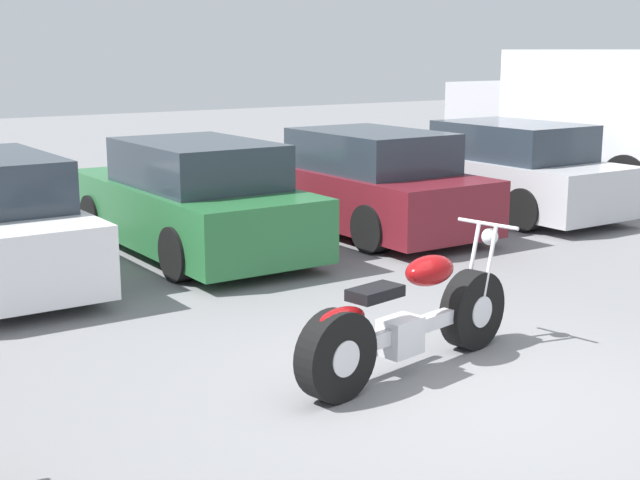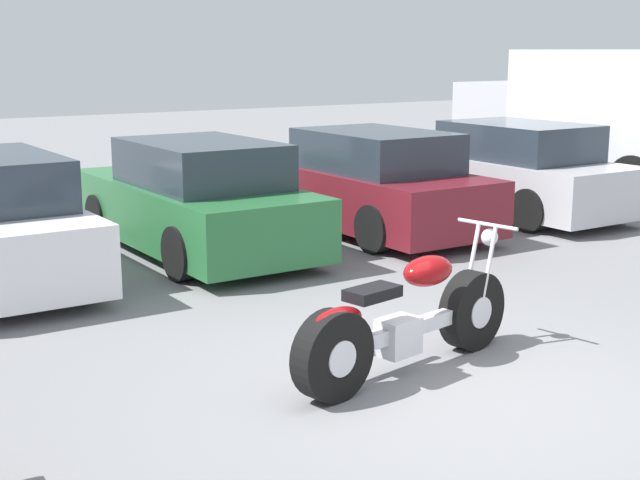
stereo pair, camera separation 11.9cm
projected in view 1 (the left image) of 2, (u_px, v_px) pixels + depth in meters
ground_plane at (461, 391)px, 6.87m from camera, size 60.00×60.00×0.00m
motorcycle at (407, 322)px, 7.18m from camera, size 2.40×0.81×1.10m
parked_car_green at (192, 201)px, 11.42m from camera, size 1.80×4.26×1.46m
parked_car_maroon at (362, 184)px, 12.82m from camera, size 1.80×4.26×1.46m
parked_car_silver at (502, 171)px, 14.17m from camera, size 1.80×4.26×1.46m
delivery_truck at (610, 115)px, 15.64m from camera, size 2.31×5.89×2.57m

